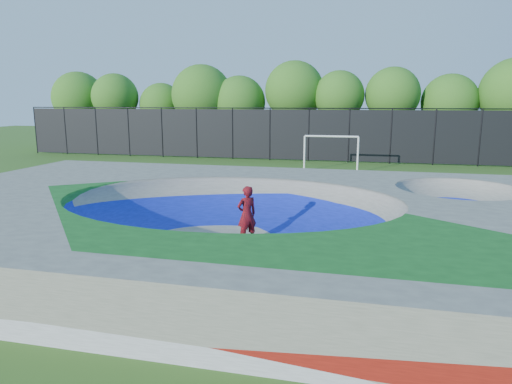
# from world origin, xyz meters

# --- Properties ---
(ground) EXTENTS (120.00, 120.00, 0.00)m
(ground) POSITION_xyz_m (0.00, 0.00, 0.00)
(ground) COLOR #315A19
(ground) RESTS_ON ground
(skate_deck) EXTENTS (22.00, 14.00, 1.50)m
(skate_deck) POSITION_xyz_m (0.00, 0.00, 0.75)
(skate_deck) COLOR gray
(skate_deck) RESTS_ON ground
(skater) EXTENTS (0.81, 0.80, 1.88)m
(skater) POSITION_xyz_m (0.55, 0.10, 0.94)
(skater) COLOR red
(skater) RESTS_ON ground
(skateboard) EXTENTS (0.71, 0.70, 0.05)m
(skateboard) POSITION_xyz_m (0.55, 0.10, 0.03)
(skateboard) COLOR black
(skateboard) RESTS_ON ground
(soccer_goal) EXTENTS (3.56, 0.12, 2.35)m
(soccer_goal) POSITION_xyz_m (2.04, 16.17, 1.64)
(soccer_goal) COLOR white
(soccer_goal) RESTS_ON ground
(fence) EXTENTS (48.09, 0.09, 4.04)m
(fence) POSITION_xyz_m (0.00, 21.00, 2.10)
(fence) COLOR black
(fence) RESTS_ON ground
(treeline) EXTENTS (51.05, 6.49, 7.92)m
(treeline) POSITION_xyz_m (-0.06, 26.09, 4.86)
(treeline) COLOR #453722
(treeline) RESTS_ON ground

